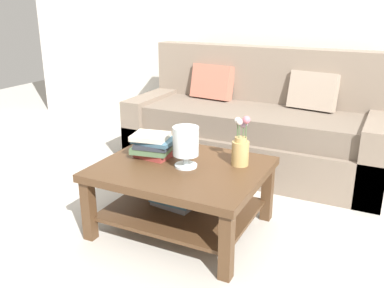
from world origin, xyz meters
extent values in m
plane|color=#B7B2A8|center=(0.00, 0.00, 0.00)|extent=(10.00, 10.00, 0.00)
cube|color=beige|center=(0.00, 1.65, 1.35)|extent=(6.40, 0.12, 2.70)
cube|color=#7A6B5B|center=(0.04, 0.82, 0.18)|extent=(2.23, 0.90, 0.36)
cube|color=#6E6052|center=(0.04, 0.79, 0.46)|extent=(1.99, 0.74, 0.20)
cube|color=#7A6B5B|center=(0.04, 1.17, 0.71)|extent=(2.23, 0.20, 0.70)
cube|color=#7A6B5B|center=(-0.97, 0.82, 0.30)|extent=(0.20, 0.90, 0.60)
cube|color=#7A6B5B|center=(1.06, 0.82, 0.30)|extent=(0.20, 0.90, 0.60)
cube|color=#B26651|center=(-0.46, 1.03, 0.72)|extent=(0.42, 0.23, 0.34)
cube|color=gray|center=(0.49, 1.03, 0.72)|extent=(0.42, 0.24, 0.34)
cube|color=#4C331E|center=(-0.03, -0.41, 0.43)|extent=(1.05, 0.86, 0.05)
cube|color=#4C331E|center=(-0.50, -0.79, 0.20)|extent=(0.07, 0.07, 0.40)
cube|color=#4C331E|center=(0.44, -0.79, 0.20)|extent=(0.07, 0.07, 0.40)
cube|color=#4C331E|center=(-0.50, -0.04, 0.20)|extent=(0.07, 0.07, 0.40)
cube|color=#4C331E|center=(0.44, -0.04, 0.20)|extent=(0.07, 0.07, 0.40)
cube|color=#4C331E|center=(-0.03, -0.41, 0.14)|extent=(0.93, 0.74, 0.02)
cube|color=slate|center=(-0.10, -0.39, 0.17)|extent=(0.30, 0.23, 0.04)
cube|color=#3D6075|center=(-0.10, -0.40, 0.21)|extent=(0.28, 0.21, 0.03)
cube|color=slate|center=(-0.10, -0.38, 0.24)|extent=(0.31, 0.25, 0.03)
cube|color=#993833|center=(-0.28, -0.35, 0.47)|extent=(0.24, 0.20, 0.04)
cube|color=#51704C|center=(-0.29, -0.36, 0.51)|extent=(0.28, 0.25, 0.04)
cube|color=#2D333D|center=(-0.26, -0.38, 0.55)|extent=(0.25, 0.22, 0.03)
cube|color=#3D6075|center=(-0.26, -0.35, 0.57)|extent=(0.27, 0.21, 0.03)
cube|color=beige|center=(-0.29, -0.38, 0.60)|extent=(0.26, 0.23, 0.03)
cylinder|color=silver|center=(0.00, -0.42, 0.46)|extent=(0.15, 0.15, 0.02)
cylinder|color=silver|center=(0.00, -0.42, 0.50)|extent=(0.04, 0.04, 0.07)
cylinder|color=silver|center=(0.00, -0.42, 0.63)|extent=(0.17, 0.17, 0.18)
sphere|color=slate|center=(-0.02, -0.42, 0.59)|extent=(0.06, 0.06, 0.06)
sphere|color=tan|center=(0.03, -0.41, 0.59)|extent=(0.04, 0.04, 0.04)
cylinder|color=tan|center=(0.30, -0.24, 0.53)|extent=(0.11, 0.11, 0.16)
cylinder|color=tan|center=(0.30, -0.24, 0.63)|extent=(0.08, 0.08, 0.03)
cylinder|color=#426638|center=(0.33, -0.24, 0.69)|extent=(0.01, 0.01, 0.10)
sphere|color=#C66B7A|center=(0.33, -0.24, 0.76)|extent=(0.05, 0.05, 0.05)
cylinder|color=#426638|center=(0.30, -0.21, 0.68)|extent=(0.01, 0.01, 0.07)
sphere|color=#B28CB7|center=(0.30, -0.21, 0.73)|extent=(0.06, 0.06, 0.06)
cylinder|color=#426638|center=(0.27, -0.23, 0.69)|extent=(0.01, 0.01, 0.09)
sphere|color=silver|center=(0.27, -0.23, 0.75)|extent=(0.04, 0.04, 0.04)
cylinder|color=#426638|center=(0.29, -0.26, 0.69)|extent=(0.01, 0.01, 0.09)
sphere|color=silver|center=(0.29, -0.26, 0.75)|extent=(0.04, 0.04, 0.04)
camera|label=1|loc=(1.14, -2.63, 1.46)|focal=39.40mm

